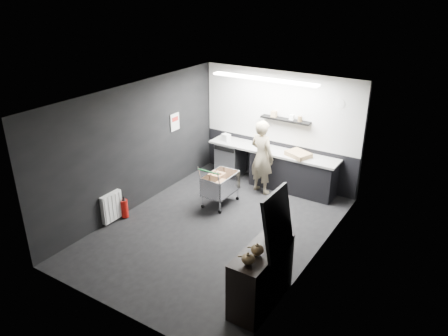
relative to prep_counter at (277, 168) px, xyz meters
The scene contains 22 objects.
floor 2.47m from the prep_counter, 93.20° to the right, with size 5.50×5.50×0.00m, color black.
ceiling 3.30m from the prep_counter, 93.20° to the right, with size 5.50×5.50×0.00m, color white.
wall_back 0.96m from the prep_counter, 112.30° to the left, with size 5.50×5.50×0.00m, color black.
wall_front 5.25m from the prep_counter, 91.50° to the right, with size 5.50×5.50×0.00m, color black.
wall_left 3.35m from the prep_counter, 131.43° to the right, with size 5.50×5.50×0.00m, color black.
wall_right 3.18m from the prep_counter, 52.38° to the right, with size 5.50×5.50×0.00m, color black.
kitchen_wall_panel 1.43m from the prep_counter, 113.58° to the left, with size 3.95×0.02×1.70m, color silver.
dado_panel 0.34m from the prep_counter, 113.58° to the left, with size 3.95×0.02×1.00m, color black.
floating_shelf 1.18m from the prep_counter, 72.13° to the left, with size 1.20×0.22×0.04m, color black.
wall_clock 2.13m from the prep_counter, 13.36° to the left, with size 0.20×0.20×0.03m, color white.
poster 2.63m from the prep_counter, 152.11° to the right, with size 0.02×0.30×0.40m, color silver.
poster_red_band 2.66m from the prep_counter, 152.05° to the right, with size 0.01×0.22×0.10m, color red.
radiator 3.92m from the prep_counter, 122.01° to the right, with size 0.10×0.50×0.60m, color white.
ceiling_strip 2.29m from the prep_counter, 103.37° to the right, with size 2.40×0.20×0.04m, color white.
prep_counter is the anchor object (origin of this frame).
person 0.63m from the prep_counter, 111.09° to the right, with size 0.63×0.42×1.74m, color beige.
shopping_cart 1.62m from the prep_counter, 113.21° to the right, with size 0.53×0.88×0.97m.
sideboard 4.13m from the prep_counter, 66.93° to the right, with size 0.55×1.28×1.91m.
fire_extinguisher 3.66m from the prep_counter, 122.97° to the right, with size 0.15×0.15×0.48m.
cardboard_box 0.74m from the prep_counter, ahead, with size 0.52×0.40×0.10m, color #A68658.
pink_tub 0.66m from the prep_counter, behind, with size 0.19×0.19×0.19m, color silver.
white_container 1.49m from the prep_counter, behind, with size 0.19×0.15×0.17m, color white.
Camera 1 is at (4.14, -6.26, 4.62)m, focal length 35.00 mm.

